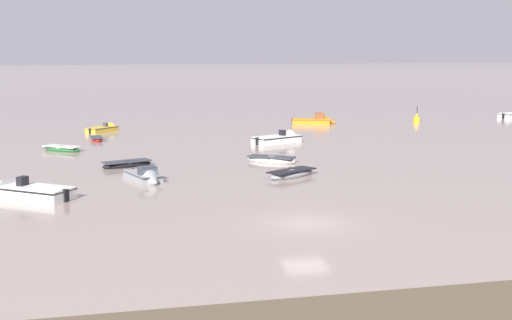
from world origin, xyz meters
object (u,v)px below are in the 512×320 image
at_px(rowboat_moored_7, 292,174).
at_px(motorboat_moored_6, 146,178).
at_px(rowboat_moored_0, 127,164).
at_px(rowboat_moored_2, 97,139).
at_px(motorboat_moored_4, 318,122).
at_px(motorboat_moored_0, 22,193).
at_px(rowboat_moored_3, 271,160).
at_px(motorboat_moored_1, 106,129).
at_px(channel_buoy, 417,119).
at_px(motorboat_moored_3, 283,140).
at_px(rowboat_moored_6, 62,149).

bearing_deg(rowboat_moored_7, motorboat_moored_6, 145.77).
distance_m(rowboat_moored_0, rowboat_moored_2, 17.80).
xyz_separation_m(rowboat_moored_0, motorboat_moored_4, (25.60, 28.00, 0.14)).
distance_m(motorboat_moored_0, rowboat_moored_3, 22.08).
bearing_deg(rowboat_moored_3, motorboat_moored_1, -27.61).
distance_m(motorboat_moored_6, channel_buoy, 51.23).
bearing_deg(rowboat_moored_7, rowboat_moored_0, 115.87).
relative_size(motorboat_moored_1, channel_buoy, 1.91).
relative_size(motorboat_moored_0, rowboat_moored_3, 1.43).
height_order(rowboat_moored_0, channel_buoy, channel_buoy).
bearing_deg(rowboat_moored_0, rowboat_moored_2, -103.07).
bearing_deg(channel_buoy, rowboat_moored_2, -166.99).
height_order(motorboat_moored_0, rowboat_moored_7, motorboat_moored_0).
bearing_deg(rowboat_moored_7, motorboat_moored_3, 44.20).
xyz_separation_m(motorboat_moored_0, rowboat_moored_3, (19.55, 10.26, -0.11)).
bearing_deg(motorboat_moored_6, motorboat_moored_4, 126.94).
relative_size(motorboat_moored_0, motorboat_moored_4, 1.07).
height_order(rowboat_moored_3, motorboat_moored_6, motorboat_moored_6).
bearing_deg(rowboat_moored_6, channel_buoy, 59.72).
xyz_separation_m(rowboat_moored_0, motorboat_moored_3, (16.58, 11.73, 0.10)).
distance_m(rowboat_moored_2, channel_buoy, 42.56).
bearing_deg(motorboat_moored_3, motorboat_moored_4, 35.52).
relative_size(motorboat_moored_4, motorboat_moored_6, 1.23).
height_order(rowboat_moored_0, motorboat_moored_4, motorboat_moored_4).
distance_m(motorboat_moored_0, rowboat_moored_7, 19.65).
relative_size(motorboat_moored_0, motorboat_moored_1, 1.45).
bearing_deg(motorboat_moored_3, rowboat_moored_6, 157.39).
height_order(rowboat_moored_0, motorboat_moored_6, motorboat_moored_6).
distance_m(motorboat_moored_1, rowboat_moored_7, 36.04).
bearing_deg(motorboat_moored_4, rowboat_moored_3, -99.51).
bearing_deg(motorboat_moored_1, motorboat_moored_0, -145.30).
relative_size(motorboat_moored_4, channel_buoy, 2.59).
distance_m(motorboat_moored_3, channel_buoy, 27.35).
relative_size(motorboat_moored_1, motorboat_moored_4, 0.74).
xyz_separation_m(motorboat_moored_1, rowboat_moored_6, (-4.40, -15.47, -0.04)).
xyz_separation_m(motorboat_moored_1, rowboat_moored_2, (-1.15, -8.44, -0.07)).
bearing_deg(motorboat_moored_6, motorboat_moored_0, -84.94).
height_order(rowboat_moored_6, channel_buoy, channel_buoy).
relative_size(motorboat_moored_0, rowboat_moored_2, 1.87).
xyz_separation_m(rowboat_moored_2, rowboat_moored_7, (14.40, -25.08, 0.05)).
height_order(motorboat_moored_0, motorboat_moored_3, motorboat_moored_0).
xyz_separation_m(motorboat_moored_6, rowboat_moored_7, (10.97, -0.34, -0.07)).
bearing_deg(channel_buoy, motorboat_moored_0, -140.77).
xyz_separation_m(rowboat_moored_0, rowboat_moored_3, (12.22, -0.43, 0.01)).
bearing_deg(motorboat_moored_6, motorboat_moored_3, 122.41).
distance_m(motorboat_moored_4, rowboat_moored_6, 35.71).
bearing_deg(rowboat_moored_7, rowboat_moored_6, 101.88).
distance_m(motorboat_moored_0, motorboat_moored_4, 50.81).
bearing_deg(motorboat_moored_0, motorboat_moored_3, -99.21).
height_order(motorboat_moored_0, motorboat_moored_4, motorboat_moored_4).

